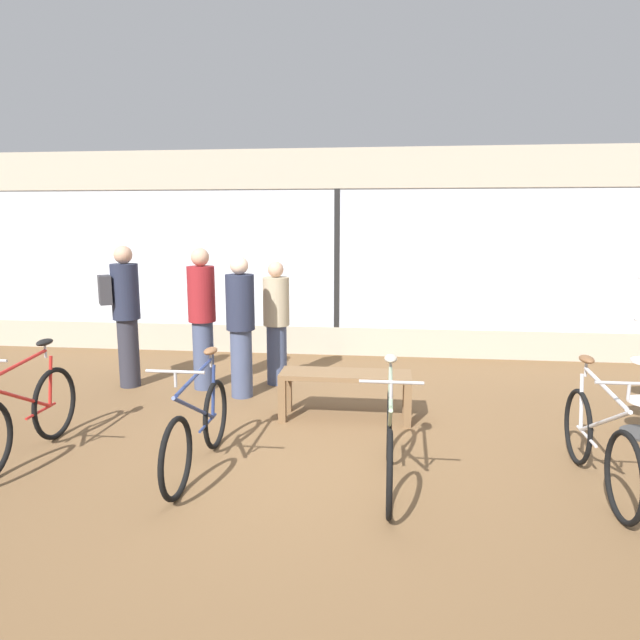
# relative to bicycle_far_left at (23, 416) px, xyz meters

# --- Properties ---
(ground_plane) EXTENTS (24.00, 24.00, 0.00)m
(ground_plane) POSITION_rel_bicycle_far_left_xyz_m (2.43, 0.35, -0.39)
(ground_plane) COLOR brown
(shop_back_wall) EXTENTS (12.00, 0.08, 3.20)m
(shop_back_wall) POSITION_rel_bicycle_far_left_xyz_m (2.43, 4.35, 1.25)
(shop_back_wall) COLOR #B2A893
(shop_back_wall) RESTS_ON ground_plane
(bicycle_far_left) EXTENTS (0.46, 1.72, 1.04)m
(bicycle_far_left) POSITION_rel_bicycle_far_left_xyz_m (0.00, 0.00, 0.00)
(bicycle_far_left) COLOR black
(bicycle_far_left) RESTS_ON ground_plane
(bicycle_left) EXTENTS (0.46, 1.66, 1.01)m
(bicycle_left) POSITION_rel_bicycle_far_left_xyz_m (1.63, -0.04, -0.02)
(bicycle_left) COLOR black
(bicycle_left) RESTS_ON ground_plane
(bicycle_right) EXTENTS (0.46, 1.65, 1.00)m
(bicycle_right) POSITION_rel_bicycle_far_left_xyz_m (3.26, -0.12, -0.02)
(bicycle_right) COLOR black
(bicycle_right) RESTS_ON ground_plane
(bicycle_far_right) EXTENTS (0.46, 1.68, 1.02)m
(bicycle_far_right) POSITION_rel_bicycle_far_left_xyz_m (4.91, 0.00, -0.01)
(bicycle_far_right) COLOR black
(bicycle_far_right) RESTS_ON ground_plane
(display_bench) EXTENTS (1.40, 0.44, 0.52)m
(display_bench) POSITION_rel_bicycle_far_left_xyz_m (2.79, 1.38, 0.03)
(display_bench) COLOR brown
(display_bench) RESTS_ON ground_plane
(customer_near_rack) EXTENTS (0.40, 0.40, 1.71)m
(customer_near_rack) POSITION_rel_bicycle_far_left_xyz_m (1.48, 2.02, 0.51)
(customer_near_rack) COLOR #424C6B
(customer_near_rack) RESTS_ON ground_plane
(customer_by_window) EXTENTS (0.56, 0.50, 1.81)m
(customer_by_window) POSITION_rel_bicycle_far_left_xyz_m (-0.08, 2.27, 0.59)
(customer_by_window) COLOR #2D2D38
(customer_by_window) RESTS_ON ground_plane
(customer_mid_floor) EXTENTS (0.48, 0.48, 1.79)m
(customer_mid_floor) POSITION_rel_bicycle_far_left_xyz_m (0.92, 2.29, 0.55)
(customer_mid_floor) COLOR #424C6B
(customer_mid_floor) RESTS_ON ground_plane
(customer_near_bench) EXTENTS (0.44, 0.44, 1.61)m
(customer_near_bench) POSITION_rel_bicycle_far_left_xyz_m (1.80, 2.62, 0.45)
(customer_near_bench) COLOR #424C6B
(customer_near_bench) RESTS_ON ground_plane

